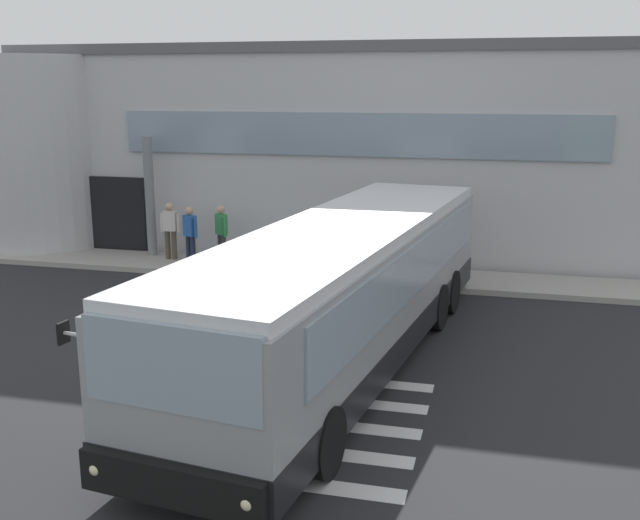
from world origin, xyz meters
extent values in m
cube|color=#232326|center=(0.00, 0.00, -0.01)|extent=(80.00, 90.00, 0.02)
cube|color=silver|center=(2.00, -6.00, 0.00)|extent=(4.40, 0.36, 0.01)
cube|color=silver|center=(2.00, -5.10, 0.00)|extent=(4.40, 0.36, 0.01)
cube|color=silver|center=(2.00, -4.20, 0.00)|extent=(4.40, 0.36, 0.01)
cube|color=silver|center=(2.00, -3.30, 0.00)|extent=(4.40, 0.36, 0.01)
cube|color=silver|center=(2.00, -2.40, 0.00)|extent=(4.40, 0.36, 0.01)
cube|color=#B7B7BC|center=(0.00, 12.00, 3.02)|extent=(19.72, 12.00, 6.04)
cube|color=#56565B|center=(0.00, 12.00, 6.19)|extent=(19.92, 12.20, 0.30)
cylinder|color=#B7B7BC|center=(-9.36, 6.50, 3.02)|extent=(4.40, 4.40, 6.04)
cube|color=black|center=(-6.36, 5.95, 1.20)|extent=(1.80, 0.16, 2.40)
cube|color=gray|center=(1.00, 5.96, 3.80)|extent=(13.72, 0.10, 1.20)
cube|color=#9E9B93|center=(0.00, 4.80, 0.07)|extent=(23.72, 2.00, 0.15)
cylinder|color=slate|center=(-5.00, 5.40, 1.92)|extent=(0.28, 0.28, 3.54)
cube|color=gray|center=(2.42, -1.57, 1.42)|extent=(4.09, 11.91, 2.15)
cube|color=black|center=(2.42, -1.57, 0.62)|extent=(4.13, 11.96, 0.55)
cube|color=silver|center=(2.42, -1.57, 2.60)|extent=(3.96, 11.70, 0.20)
cube|color=#8C9EAD|center=(1.65, -7.30, 2.02)|extent=(2.34, 0.43, 1.05)
cube|color=#8C9EAD|center=(3.75, -1.44, 1.92)|extent=(1.44, 10.39, 0.95)
cube|color=#8C9EAD|center=(1.18, -1.10, 1.92)|extent=(1.44, 10.39, 0.95)
cube|color=black|center=(1.65, -7.30, 2.38)|extent=(2.14, 0.39, 0.28)
cube|color=black|center=(1.63, -7.43, 0.63)|extent=(2.45, 0.53, 0.52)
sphere|color=beige|center=(2.64, -7.61, 0.65)|extent=(0.18, 0.18, 0.18)
sphere|color=beige|center=(0.61, -7.34, 0.65)|extent=(0.18, 0.18, 0.18)
cylinder|color=#B7B7BF|center=(0.19, -6.91, 2.17)|extent=(0.40, 0.10, 0.05)
cube|color=black|center=(0.00, -6.88, 2.17)|extent=(0.07, 0.20, 0.28)
cylinder|color=black|center=(3.05, -5.73, 0.50)|extent=(0.43, 1.03, 1.00)
cylinder|color=black|center=(0.72, -5.41, 0.50)|extent=(0.43, 1.03, 1.00)
cylinder|color=black|center=(3.94, 0.89, 0.50)|extent=(0.43, 1.03, 1.00)
cylinder|color=black|center=(1.61, 1.21, 0.50)|extent=(0.43, 1.03, 1.00)
cylinder|color=black|center=(4.11, 2.18, 0.50)|extent=(0.43, 1.03, 1.00)
cylinder|color=black|center=(1.79, 2.49, 0.50)|extent=(0.43, 1.03, 1.00)
cylinder|color=#4C4233|center=(-4.10, 5.02, 0.57)|extent=(0.15, 0.15, 0.85)
cylinder|color=#4C4233|center=(-4.30, 5.00, 0.57)|extent=(0.15, 0.15, 0.85)
cube|color=silver|center=(-4.20, 5.01, 1.29)|extent=(0.39, 0.24, 0.58)
sphere|color=tan|center=(-4.20, 5.01, 1.71)|extent=(0.23, 0.23, 0.23)
cylinder|color=silver|center=(-3.95, 5.03, 1.24)|extent=(0.09, 0.09, 0.55)
cylinder|color=silver|center=(-4.45, 4.99, 1.24)|extent=(0.09, 0.09, 0.55)
cube|color=black|center=(-4.21, 5.18, 1.27)|extent=(0.31, 0.20, 0.44)
cylinder|color=#1E2338|center=(-3.25, 4.43, 0.57)|extent=(0.15, 0.15, 0.85)
cylinder|color=#1E2338|center=(-3.43, 4.53, 0.57)|extent=(0.15, 0.15, 0.85)
cube|color=#2659A5|center=(-3.34, 4.48, 1.29)|extent=(0.44, 0.38, 0.58)
sphere|color=tan|center=(-3.34, 4.48, 1.71)|extent=(0.23, 0.23, 0.23)
cylinder|color=#2659A5|center=(-3.12, 4.36, 1.24)|extent=(0.09, 0.09, 0.55)
cylinder|color=#2659A5|center=(-3.56, 4.60, 1.24)|extent=(0.09, 0.09, 0.55)
cylinder|color=#2D2D33|center=(-2.49, 4.82, 0.57)|extent=(0.15, 0.15, 0.85)
cylinder|color=#2D2D33|center=(-2.63, 4.96, 0.57)|extent=(0.15, 0.15, 0.85)
cube|color=#338C4C|center=(-2.56, 4.89, 1.29)|extent=(0.43, 0.42, 0.58)
sphere|color=tan|center=(-2.56, 4.89, 1.71)|extent=(0.23, 0.23, 0.23)
cylinder|color=#338C4C|center=(-2.38, 4.72, 1.24)|extent=(0.09, 0.09, 0.55)
cylinder|color=#338C4C|center=(-2.74, 5.06, 1.24)|extent=(0.09, 0.09, 0.55)
cylinder|color=yellow|center=(2.50, 3.60, 0.45)|extent=(0.18, 0.18, 0.90)
camera|label=1|loc=(5.20, -14.57, 5.17)|focal=41.66mm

